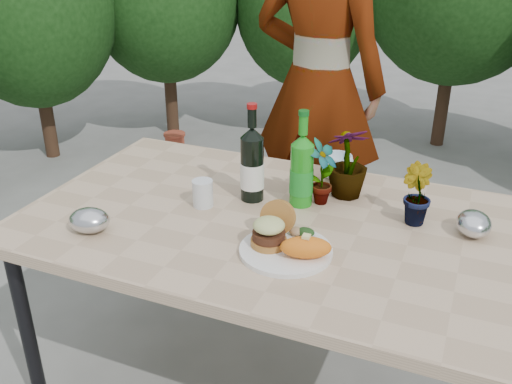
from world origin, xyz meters
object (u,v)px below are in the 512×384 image
at_px(patio_table, 265,232).
at_px(wine_bottle, 252,165).
at_px(dinner_plate, 286,251).
at_px(person, 318,85).

distance_m(patio_table, wine_bottle, 0.24).
distance_m(dinner_plate, person, 1.29).
distance_m(dinner_plate, wine_bottle, 0.40).
bearing_deg(wine_bottle, patio_table, -25.20).
xyz_separation_m(wine_bottle, person, (-0.05, 0.95, 0.04)).
distance_m(wine_bottle, person, 0.95).
bearing_deg(dinner_plate, person, 103.10).
distance_m(patio_table, person, 1.10).
bearing_deg(dinner_plate, wine_bottle, 128.42).
height_order(wine_bottle, person, person).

